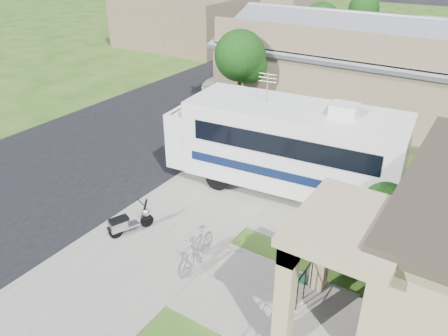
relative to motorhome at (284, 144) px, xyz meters
The scene contains 18 objects.
ground 4.80m from the motorhome, 100.72° to the right, with size 120.00×120.00×0.00m, color #204713.
street_slab 10.21m from the motorhome, 145.91° to the left, with size 9.00×80.00×0.02m, color black.
sidewalk_slab 6.19m from the motorhome, 107.96° to the left, with size 4.00×80.00×0.06m, color slate.
driveway_slab 1.91m from the motorhome, 11.36° to the left, with size 7.00×6.00×0.05m, color slate.
walk_slab 6.06m from the motorhome, 67.94° to the right, with size 4.00×3.00×0.05m, color slate.
warehouse 9.64m from the motorhome, 94.92° to the left, with size 12.50×8.40×5.04m.
distant_bldg_far 25.08m from the motorhome, 135.31° to the left, with size 10.00×8.00×4.00m, color brown.
distant_bldg_near 33.60m from the motorhome, 118.10° to the left, with size 8.00×7.00×3.20m, color #856F53.
street_tree_a 6.67m from the motorhome, 134.00° to the left, with size 2.44×2.40×4.58m.
street_tree_b 15.45m from the motorhome, 107.12° to the left, with size 2.44×2.40×4.73m.
street_tree_c 24.15m from the motorhome, 100.81° to the left, with size 2.44×2.40×4.42m.
motorhome is the anchor object (origin of this frame).
shrub 5.06m from the motorhome, 32.94° to the right, with size 2.31×2.20×2.83m.
scooter 5.99m from the motorhome, 118.10° to the right, with size 0.80×1.44×0.99m.
bicycle 5.31m from the motorhome, 90.94° to the right, with size 0.51×1.80×1.08m, color #B2B4BB.
pickup_truck 11.23m from the motorhome, 126.71° to the left, with size 2.63×5.69×1.58m, color white.
van 17.69m from the motorhome, 114.94° to the left, with size 2.62×6.45×1.87m, color white.
garden_hose 5.39m from the motorhome, 59.07° to the right, with size 0.45×0.45×0.20m, color #136027.
Camera 1 is at (6.60, -8.51, 8.23)m, focal length 35.00 mm.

